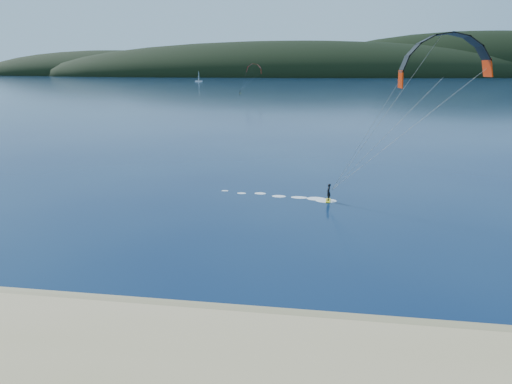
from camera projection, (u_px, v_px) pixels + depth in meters
ground at (173, 379)px, 17.25m from camera, size 1800.00×1800.00×0.00m
wet_sand at (202, 316)px, 21.52m from camera, size 220.00×2.50×0.10m
headland at (317, 76)px, 726.61m from camera, size 1200.00×310.00×140.00m
kitesurfer_near at (434, 84)px, 33.56m from camera, size 22.33×6.10×13.83m
kitesurfer_far at (254, 72)px, 208.38m from camera, size 12.02×5.51×13.16m
sailboat at (199, 81)px, 414.93m from camera, size 7.12×4.53×10.03m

